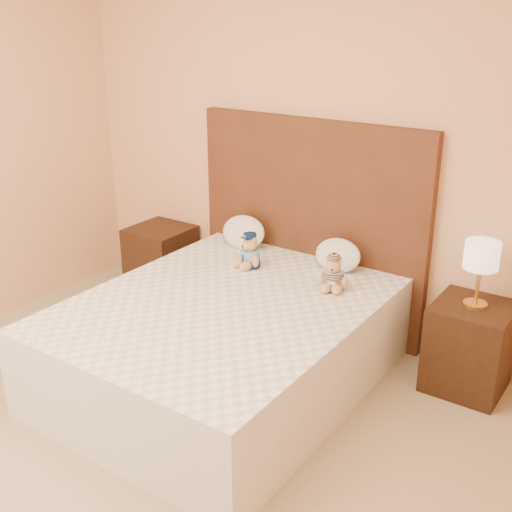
{
  "coord_description": "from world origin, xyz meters",
  "views": [
    {
      "loc": [
        2.12,
        -1.54,
        2.19
      ],
      "look_at": [
        0.06,
        1.45,
        0.78
      ],
      "focal_mm": 45.0,
      "sensor_mm": 36.0,
      "label": 1
    }
  ],
  "objects_px": {
    "nightstand_left": "(161,260)",
    "teddy_police": "(250,250)",
    "pillow_left": "(243,231)",
    "nightstand_right": "(469,347)",
    "pillow_right": "(338,254)",
    "bed": "(225,343)",
    "teddy_prisoner": "(333,273)",
    "lamp": "(481,259)"
  },
  "relations": [
    {
      "from": "nightstand_left",
      "to": "teddy_police",
      "type": "distance_m",
      "value": 1.16
    },
    {
      "from": "pillow_right",
      "to": "lamp",
      "type": "bearing_deg",
      "value": -1.85
    },
    {
      "from": "nightstand_left",
      "to": "teddy_police",
      "type": "height_order",
      "value": "teddy_police"
    },
    {
      "from": "lamp",
      "to": "pillow_left",
      "type": "bearing_deg",
      "value": 178.99
    },
    {
      "from": "bed",
      "to": "teddy_prisoner",
      "type": "height_order",
      "value": "teddy_prisoner"
    },
    {
      "from": "lamp",
      "to": "pillow_right",
      "type": "xyz_separation_m",
      "value": [
        -0.93,
        0.03,
        -0.18
      ]
    },
    {
      "from": "teddy_prisoner",
      "to": "pillow_left",
      "type": "xyz_separation_m",
      "value": [
        -0.9,
        0.3,
        0.02
      ]
    },
    {
      "from": "teddy_police",
      "to": "pillow_left",
      "type": "height_order",
      "value": "pillow_left"
    },
    {
      "from": "teddy_police",
      "to": "pillow_right",
      "type": "xyz_separation_m",
      "value": [
        0.51,
        0.28,
        -0.0
      ]
    },
    {
      "from": "lamp",
      "to": "teddy_police",
      "type": "xyz_separation_m",
      "value": [
        -1.44,
        -0.25,
        -0.18
      ]
    },
    {
      "from": "pillow_right",
      "to": "teddy_police",
      "type": "bearing_deg",
      "value": -151.08
    },
    {
      "from": "teddy_police",
      "to": "pillow_left",
      "type": "relative_size",
      "value": 0.66
    },
    {
      "from": "teddy_police",
      "to": "pillow_right",
      "type": "bearing_deg",
      "value": 44.78
    },
    {
      "from": "teddy_police",
      "to": "pillow_left",
      "type": "distance_m",
      "value": 0.38
    },
    {
      "from": "nightstand_right",
      "to": "teddy_prisoner",
      "type": "distance_m",
      "value": 0.93
    },
    {
      "from": "nightstand_left",
      "to": "nightstand_right",
      "type": "xyz_separation_m",
      "value": [
        2.5,
        0.0,
        0.0
      ]
    },
    {
      "from": "lamp",
      "to": "teddy_prisoner",
      "type": "relative_size",
      "value": 1.82
    },
    {
      "from": "lamp",
      "to": "nightstand_right",
      "type": "bearing_deg",
      "value": 0.0
    },
    {
      "from": "teddy_police",
      "to": "teddy_prisoner",
      "type": "distance_m",
      "value": 0.64
    },
    {
      "from": "lamp",
      "to": "pillow_left",
      "type": "xyz_separation_m",
      "value": [
        -1.7,
        0.03,
        -0.17
      ]
    },
    {
      "from": "nightstand_right",
      "to": "pillow_right",
      "type": "distance_m",
      "value": 1.01
    },
    {
      "from": "bed",
      "to": "teddy_police",
      "type": "relative_size",
      "value": 8.55
    },
    {
      "from": "nightstand_left",
      "to": "teddy_police",
      "type": "bearing_deg",
      "value": -13.44
    },
    {
      "from": "nightstand_left",
      "to": "lamp",
      "type": "distance_m",
      "value": 2.56
    },
    {
      "from": "lamp",
      "to": "nightstand_left",
      "type": "bearing_deg",
      "value": 180.0
    },
    {
      "from": "nightstand_right",
      "to": "teddy_prisoner",
      "type": "height_order",
      "value": "teddy_prisoner"
    },
    {
      "from": "nightstand_left",
      "to": "pillow_right",
      "type": "bearing_deg",
      "value": 1.09
    },
    {
      "from": "pillow_right",
      "to": "pillow_left",
      "type": "bearing_deg",
      "value": 180.0
    },
    {
      "from": "lamp",
      "to": "pillow_right",
      "type": "height_order",
      "value": "lamp"
    },
    {
      "from": "nightstand_left",
      "to": "pillow_left",
      "type": "height_order",
      "value": "pillow_left"
    },
    {
      "from": "pillow_left",
      "to": "teddy_police",
      "type": "bearing_deg",
      "value": -47.7
    },
    {
      "from": "nightstand_right",
      "to": "pillow_left",
      "type": "relative_size",
      "value": 1.55
    },
    {
      "from": "nightstand_left",
      "to": "pillow_right",
      "type": "relative_size",
      "value": 1.69
    },
    {
      "from": "pillow_right",
      "to": "bed",
      "type": "bearing_deg",
      "value": -111.16
    },
    {
      "from": "nightstand_right",
      "to": "bed",
      "type": "bearing_deg",
      "value": -147.38
    },
    {
      "from": "bed",
      "to": "teddy_police",
      "type": "bearing_deg",
      "value": 109.27
    },
    {
      "from": "pillow_left",
      "to": "nightstand_right",
      "type": "bearing_deg",
      "value": -1.01
    },
    {
      "from": "nightstand_right",
      "to": "lamp",
      "type": "relative_size",
      "value": 1.38
    },
    {
      "from": "nightstand_left",
      "to": "nightstand_right",
      "type": "relative_size",
      "value": 1.0
    },
    {
      "from": "teddy_prisoner",
      "to": "pillow_right",
      "type": "xyz_separation_m",
      "value": [
        -0.13,
        0.3,
        0.0
      ]
    },
    {
      "from": "teddy_police",
      "to": "lamp",
      "type": "bearing_deg",
      "value": 25.83
    },
    {
      "from": "lamp",
      "to": "pillow_right",
      "type": "distance_m",
      "value": 0.95
    }
  ]
}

